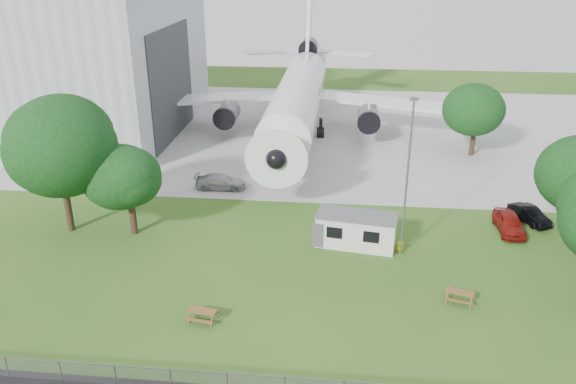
# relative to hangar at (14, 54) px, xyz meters

# --- Properties ---
(ground) EXTENTS (160.00, 160.00, 0.00)m
(ground) POSITION_rel_hangar_xyz_m (37.97, -36.00, -9.41)
(ground) COLOR #497328
(concrete_apron) EXTENTS (120.00, 46.00, 0.03)m
(concrete_apron) POSITION_rel_hangar_xyz_m (37.97, 2.00, -9.39)
(concrete_apron) COLOR #B7B7B2
(concrete_apron) RESTS_ON ground
(hangar) EXTENTS (43.00, 31.00, 18.55)m
(hangar) POSITION_rel_hangar_xyz_m (0.00, 0.00, 0.00)
(hangar) COLOR #B2B7BC
(hangar) RESTS_ON ground
(airliner) EXTENTS (46.36, 47.73, 17.69)m
(airliner) POSITION_rel_hangar_xyz_m (35.97, -0.14, -4.14)
(airliner) COLOR white
(airliner) RESTS_ON ground
(site_cabin) EXTENTS (6.92, 3.65, 2.62)m
(site_cabin) POSITION_rel_hangar_xyz_m (42.80, -28.67, -8.09)
(site_cabin) COLOR silver
(site_cabin) RESTS_ON ground
(picnic_west) EXTENTS (2.00, 1.75, 0.76)m
(picnic_west) POSITION_rel_hangar_xyz_m (33.19, -39.50, -9.41)
(picnic_west) COLOR brown
(picnic_west) RESTS_ON ground
(picnic_east) EXTENTS (2.13, 1.92, 0.76)m
(picnic_east) POSITION_rel_hangar_xyz_m (49.47, -35.80, -9.41)
(picnic_east) COLOR brown
(picnic_east) RESTS_ON ground
(lamp_mast) EXTENTS (0.16, 0.16, 12.00)m
(lamp_mast) POSITION_rel_hangar_xyz_m (46.17, -29.80, -3.41)
(lamp_mast) COLOR slate
(lamp_mast) RESTS_ON ground
(tree_west_big) EXTENTS (9.37, 9.37, 12.06)m
(tree_west_big) POSITION_rel_hangar_xyz_m (19.43, -28.37, -2.04)
(tree_west_big) COLOR #382619
(tree_west_big) RESTS_ON ground
(tree_west_small) EXTENTS (6.12, 6.12, 8.30)m
(tree_west_small) POSITION_rel_hangar_xyz_m (24.82, -28.40, -4.18)
(tree_west_small) COLOR #382619
(tree_west_small) RESTS_ON ground
(tree_far_apron) EXTENTS (6.88, 6.88, 8.71)m
(tree_far_apron) POSITION_rel_hangar_xyz_m (56.03, -6.11, -4.14)
(tree_far_apron) COLOR #382619
(tree_far_apron) RESTS_ON ground
(car_ne_hatch) EXTENTS (1.94, 4.70, 1.59)m
(car_ne_hatch) POSITION_rel_hangar_xyz_m (55.27, -25.17, -8.61)
(car_ne_hatch) COLOR maroon
(car_ne_hatch) RESTS_ON ground
(car_ne_sedan) EXTENTS (3.03, 4.29, 1.34)m
(car_ne_sedan) POSITION_rel_hangar_xyz_m (57.47, -23.16, -8.74)
(car_ne_sedan) COLOR black
(car_ne_sedan) RESTS_ON ground
(car_apron_van) EXTENTS (4.93, 2.16, 1.41)m
(car_apron_van) POSITION_rel_hangar_xyz_m (29.89, -18.54, -8.70)
(car_apron_van) COLOR #A6A8AD
(car_apron_van) RESTS_ON ground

